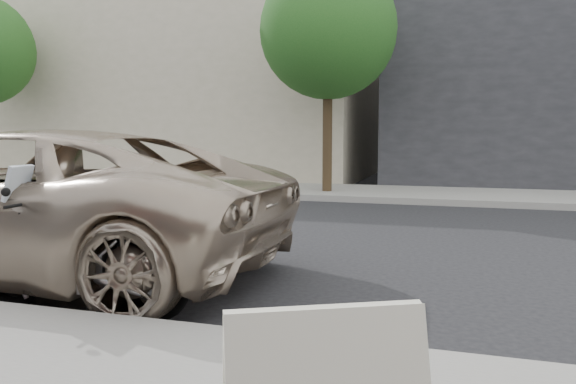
{
  "coord_description": "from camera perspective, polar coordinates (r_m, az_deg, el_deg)",
  "views": [
    {
      "loc": [
        -1.25,
        7.87,
        1.64
      ],
      "look_at": [
        0.8,
        1.24,
        0.9
      ],
      "focal_mm": 35.0,
      "sensor_mm": 36.0,
      "label": 1
    }
  ],
  "objects": [
    {
      "name": "ground",
      "position": [
        8.13,
        8.03,
        -5.6
      ],
      "size": [
        120.0,
        120.0,
        0.0
      ],
      "primitive_type": "plane",
      "color": "black",
      "rests_on": "ground"
    },
    {
      "name": "far_building_cream",
      "position": [
        23.81,
        -8.58,
        11.73
      ],
      "size": [
        14.0,
        11.0,
        8.0
      ],
      "color": "#A59C84",
      "rests_on": "ground"
    },
    {
      "name": "motorcycle",
      "position": [
        5.33,
        -19.03,
        -5.7
      ],
      "size": [
        2.14,
        0.76,
        1.35
      ],
      "rotation": [
        0.0,
        0.0,
        0.05
      ],
      "color": "black",
      "rests_on": "ground"
    },
    {
      "name": "street_tree_mid",
      "position": [
        14.46,
        4.1,
        16.04
      ],
      "size": [
        3.4,
        3.4,
        5.7
      ],
      "color": "#392A19",
      "rests_on": "far_sidewalk"
    },
    {
      "name": "minivan",
      "position": [
        7.14,
        -24.7,
        -0.94
      ],
      "size": [
        6.03,
        2.79,
        1.67
      ],
      "primitive_type": "imported",
      "rotation": [
        0.0,
        0.0,
        1.57
      ],
      "color": "#B5A28D",
      "rests_on": "ground"
    },
    {
      "name": "far_sidewalk",
      "position": [
        14.5,
        12.15,
        -0.23
      ],
      "size": [
        44.0,
        3.0,
        0.15
      ],
      "primitive_type": "cube",
      "color": "gray",
      "rests_on": "ground"
    }
  ]
}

